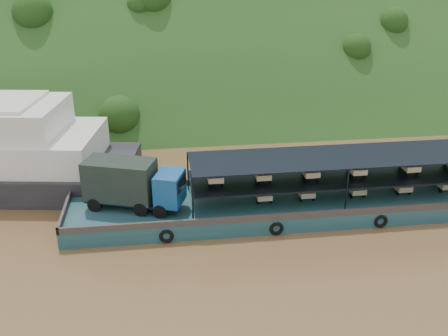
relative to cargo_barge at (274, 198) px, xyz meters
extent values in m
plane|color=brown|center=(-1.70, -1.03, -1.24)|extent=(160.00, 160.00, 0.00)
cube|color=#1B3714|center=(-1.70, 34.97, -1.24)|extent=(140.00, 39.60, 39.60)
cube|color=#134145|center=(1.43, 0.01, -0.64)|extent=(35.00, 7.00, 1.20)
cube|color=#592D19|center=(1.43, 3.41, 0.21)|extent=(35.00, 0.20, 0.50)
cube|color=#592D19|center=(1.43, -3.39, 0.21)|extent=(35.00, 0.20, 0.50)
cube|color=#592D19|center=(-15.97, 0.01, 0.21)|extent=(0.20, 7.00, 0.50)
torus|color=black|center=(-8.57, -3.54, -0.69)|extent=(1.06, 0.26, 1.06)
torus|color=black|center=(-0.57, -3.54, -0.69)|extent=(1.06, 0.26, 1.06)
torus|color=black|center=(7.43, -3.54, -0.69)|extent=(1.06, 0.26, 1.06)
cylinder|color=black|center=(-13.77, -0.22, 0.50)|extent=(1.14, 0.71, 1.07)
cylinder|color=black|center=(-13.03, 1.91, 0.50)|extent=(1.14, 0.71, 1.07)
cylinder|color=black|center=(-10.32, -1.41, 0.50)|extent=(1.14, 0.71, 1.07)
cylinder|color=black|center=(-9.59, 0.72, 0.50)|extent=(1.14, 0.71, 1.07)
cylinder|color=black|center=(-8.90, -1.90, 0.50)|extent=(1.14, 0.71, 1.07)
cylinder|color=black|center=(-8.17, 0.23, 0.50)|extent=(1.14, 0.71, 1.07)
cube|color=black|center=(-10.76, -0.06, 0.66)|extent=(7.66, 4.62, 0.21)
cube|color=navy|center=(-8.13, -0.98, 1.89)|extent=(2.57, 3.03, 2.36)
cube|color=black|center=(-7.27, -1.27, 2.32)|extent=(0.76, 2.05, 0.97)
cube|color=black|center=(-11.78, 0.29, 2.21)|extent=(5.71, 4.12, 3.00)
cube|color=black|center=(4.93, 0.01, 1.62)|extent=(23.00, 5.00, 0.12)
cube|color=black|center=(4.93, 0.01, 3.26)|extent=(23.00, 5.00, 0.08)
cylinder|color=black|center=(-6.57, -2.49, 1.61)|extent=(0.12, 0.12, 3.30)
cylinder|color=black|center=(-6.57, 2.51, 1.61)|extent=(0.12, 0.12, 3.30)
cylinder|color=black|center=(4.93, -2.49, 1.61)|extent=(0.12, 0.12, 3.30)
cylinder|color=black|center=(4.93, 2.51, 1.61)|extent=(0.12, 0.12, 3.30)
cylinder|color=black|center=(-0.93, 1.06, 0.22)|extent=(0.12, 0.52, 0.52)
cylinder|color=black|center=(-1.43, -0.74, 0.22)|extent=(0.14, 0.52, 0.52)
cylinder|color=black|center=(-0.43, -0.74, 0.22)|extent=(0.14, 0.52, 0.52)
cube|color=beige|center=(-0.93, -0.39, 0.56)|extent=(1.15, 1.50, 0.44)
cube|color=red|center=(-0.93, 0.76, 0.74)|extent=(0.55, 0.80, 0.80)
cube|color=red|center=(-0.93, 0.56, 1.24)|extent=(0.50, 0.10, 0.10)
cylinder|color=black|center=(2.47, 1.06, 0.22)|extent=(0.12, 0.52, 0.52)
cylinder|color=black|center=(1.97, -0.74, 0.22)|extent=(0.14, 0.52, 0.52)
cylinder|color=black|center=(2.97, -0.74, 0.22)|extent=(0.14, 0.52, 0.52)
cube|color=#C9B48E|center=(2.47, -0.39, 0.56)|extent=(1.15, 1.50, 0.44)
cube|color=red|center=(2.47, 0.76, 0.74)|extent=(0.55, 0.80, 0.80)
cube|color=red|center=(2.47, 0.56, 1.24)|extent=(0.50, 0.10, 0.10)
cylinder|color=black|center=(6.61, 1.06, 0.22)|extent=(0.12, 0.52, 0.52)
cylinder|color=black|center=(6.11, -0.74, 0.22)|extent=(0.14, 0.52, 0.52)
cylinder|color=black|center=(7.11, -0.74, 0.22)|extent=(0.14, 0.52, 0.52)
cube|color=#C0BA87|center=(6.61, -0.39, 0.56)|extent=(1.15, 1.50, 0.44)
cube|color=red|center=(6.61, 0.76, 0.74)|extent=(0.55, 0.80, 0.80)
cube|color=red|center=(6.61, 0.56, 1.24)|extent=(0.50, 0.10, 0.10)
cylinder|color=black|center=(10.44, 1.06, 0.22)|extent=(0.12, 0.52, 0.52)
cylinder|color=black|center=(9.94, -0.74, 0.22)|extent=(0.14, 0.52, 0.52)
cylinder|color=black|center=(10.94, -0.74, 0.22)|extent=(0.14, 0.52, 0.52)
cube|color=#CDB591|center=(10.44, -0.39, 0.56)|extent=(1.15, 1.50, 0.44)
cube|color=#B3110B|center=(10.44, 0.76, 0.74)|extent=(0.55, 0.80, 0.80)
cube|color=#B3110B|center=(10.44, 0.56, 1.24)|extent=(0.50, 0.10, 0.10)
cylinder|color=black|center=(14.11, 1.06, 0.22)|extent=(0.12, 0.52, 0.52)
cylinder|color=black|center=(13.61, -0.74, 0.22)|extent=(0.14, 0.52, 0.52)
cube|color=tan|center=(14.11, -0.39, 0.56)|extent=(1.15, 1.50, 0.44)
cube|color=red|center=(14.11, 0.76, 0.74)|extent=(0.55, 0.80, 0.80)
cube|color=red|center=(14.11, 0.56, 1.24)|extent=(0.50, 0.10, 0.10)
cylinder|color=black|center=(-4.69, 1.06, 1.94)|extent=(0.12, 0.52, 0.52)
cylinder|color=black|center=(-5.19, -0.74, 1.94)|extent=(0.14, 0.52, 0.52)
cylinder|color=black|center=(-4.19, -0.74, 1.94)|extent=(0.14, 0.52, 0.52)
cube|color=beige|center=(-4.69, -0.39, 2.28)|extent=(1.15, 1.50, 0.44)
cube|color=red|center=(-4.69, 0.76, 2.46)|extent=(0.55, 0.80, 0.80)
cube|color=red|center=(-4.69, 0.56, 2.96)|extent=(0.50, 0.10, 0.10)
cylinder|color=black|center=(-1.06, 1.06, 1.94)|extent=(0.12, 0.52, 0.52)
cylinder|color=black|center=(-1.56, -0.74, 1.94)|extent=(0.14, 0.52, 0.52)
cylinder|color=black|center=(-0.56, -0.74, 1.94)|extent=(0.14, 0.52, 0.52)
cube|color=#BCB685|center=(-1.06, -0.39, 2.28)|extent=(1.15, 1.50, 0.44)
cube|color=#1C4CAA|center=(-1.06, 0.76, 2.46)|extent=(0.55, 0.80, 0.80)
cube|color=#1C4CAA|center=(-1.06, 0.56, 2.96)|extent=(0.50, 0.10, 0.10)
cylinder|color=black|center=(2.72, 1.06, 1.94)|extent=(0.12, 0.52, 0.52)
cylinder|color=black|center=(2.22, -0.74, 1.94)|extent=(0.14, 0.52, 0.52)
cylinder|color=black|center=(3.22, -0.74, 1.94)|extent=(0.14, 0.52, 0.52)
cube|color=beige|center=(2.72, -0.39, 2.28)|extent=(1.15, 1.50, 0.44)
cube|color=#B10B11|center=(2.72, 0.76, 2.46)|extent=(0.55, 0.80, 0.80)
cube|color=#B10B11|center=(2.72, 0.56, 2.96)|extent=(0.50, 0.10, 0.10)
cylinder|color=black|center=(6.46, 1.06, 1.94)|extent=(0.12, 0.52, 0.52)
cylinder|color=black|center=(5.96, -0.74, 1.94)|extent=(0.14, 0.52, 0.52)
cylinder|color=black|center=(6.96, -0.74, 1.94)|extent=(0.14, 0.52, 0.52)
cube|color=beige|center=(6.46, -0.39, 2.28)|extent=(1.15, 1.50, 0.44)
cube|color=beige|center=(6.46, 0.76, 2.46)|extent=(0.55, 0.80, 0.80)
cube|color=beige|center=(6.46, 0.56, 2.96)|extent=(0.50, 0.10, 0.10)
cylinder|color=black|center=(10.85, 1.06, 1.94)|extent=(0.12, 0.52, 0.52)
cylinder|color=black|center=(10.35, -0.74, 1.94)|extent=(0.14, 0.52, 0.52)
cylinder|color=black|center=(11.35, -0.74, 1.94)|extent=(0.14, 0.52, 0.52)
cube|color=beige|center=(10.85, -0.39, 2.28)|extent=(1.15, 1.50, 0.44)
cube|color=beige|center=(10.85, 0.76, 2.46)|extent=(0.55, 0.80, 0.80)
cube|color=beige|center=(10.85, 0.56, 2.96)|extent=(0.50, 0.10, 0.10)
cylinder|color=black|center=(14.77, 1.06, 1.94)|extent=(0.12, 0.52, 0.52)
camera|label=1|loc=(-8.58, -34.33, 17.84)|focal=40.00mm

